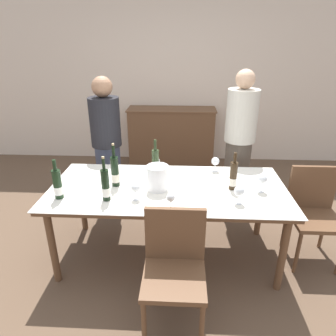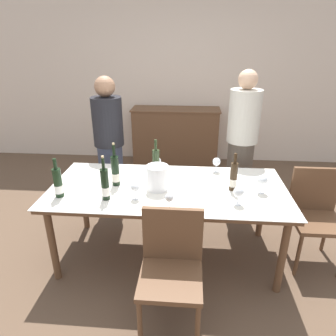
{
  "view_description": "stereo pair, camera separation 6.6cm",
  "coord_description": "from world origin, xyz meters",
  "px_view_note": "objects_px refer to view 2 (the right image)",
  "views": [
    {
      "loc": [
        0.12,
        -2.33,
        1.92
      ],
      "look_at": [
        0.0,
        0.0,
        0.91
      ],
      "focal_mm": 32.0,
      "sensor_mm": 36.0,
      "label": 1
    },
    {
      "loc": [
        0.19,
        -2.33,
        1.92
      ],
      "look_at": [
        0.0,
        0.0,
        0.91
      ],
      "focal_mm": 32.0,
      "sensor_mm": 36.0,
      "label": 2
    }
  ],
  "objects_px": {
    "wine_glass_1": "(157,161)",
    "person_guest_left": "(241,148)",
    "wine_bottle_3": "(156,165)",
    "wine_bottle_1": "(58,183)",
    "wine_glass_2": "(262,181)",
    "chair_right_end": "(315,210)",
    "person_host": "(110,148)",
    "wine_bottle_2": "(233,177)",
    "wine_glass_4": "(216,162)",
    "wine_bottle_4": "(105,185)",
    "wine_bottle_0": "(115,171)",
    "ice_bucket": "(157,177)",
    "wine_glass_5": "(169,198)",
    "wine_glass_3": "(239,192)",
    "sideboard_cabinet": "(175,137)",
    "chair_near_front": "(171,263)",
    "wine_glass_0": "(135,188)",
    "dining_table": "(168,193)"
  },
  "relations": [
    {
      "from": "wine_glass_1",
      "to": "person_guest_left",
      "type": "xyz_separation_m",
      "value": [
        0.87,
        0.45,
        0.01
      ]
    },
    {
      "from": "wine_bottle_3",
      "to": "wine_bottle_1",
      "type": "bearing_deg",
      "value": -152.24
    },
    {
      "from": "wine_glass_2",
      "to": "person_guest_left",
      "type": "height_order",
      "value": "person_guest_left"
    },
    {
      "from": "chair_right_end",
      "to": "person_guest_left",
      "type": "xyz_separation_m",
      "value": [
        -0.59,
        0.72,
        0.32
      ]
    },
    {
      "from": "wine_glass_2",
      "to": "person_host",
      "type": "height_order",
      "value": "person_host"
    },
    {
      "from": "person_host",
      "to": "wine_bottle_2",
      "type": "bearing_deg",
      "value": -32.37
    },
    {
      "from": "wine_bottle_2",
      "to": "wine_glass_2",
      "type": "xyz_separation_m",
      "value": [
        0.23,
        -0.04,
        -0.01
      ]
    },
    {
      "from": "chair_right_end",
      "to": "wine_bottle_3",
      "type": "bearing_deg",
      "value": 177.04
    },
    {
      "from": "wine_glass_4",
      "to": "chair_right_end",
      "type": "bearing_deg",
      "value": -18.0
    },
    {
      "from": "wine_bottle_4",
      "to": "person_guest_left",
      "type": "distance_m",
      "value": 1.61
    },
    {
      "from": "wine_bottle_0",
      "to": "ice_bucket",
      "type": "bearing_deg",
      "value": -8.03
    },
    {
      "from": "ice_bucket",
      "to": "person_host",
      "type": "relative_size",
      "value": 0.14
    },
    {
      "from": "wine_glass_5",
      "to": "person_guest_left",
      "type": "relative_size",
      "value": 0.09
    },
    {
      "from": "wine_glass_5",
      "to": "person_guest_left",
      "type": "height_order",
      "value": "person_guest_left"
    },
    {
      "from": "wine_bottle_2",
      "to": "wine_glass_3",
      "type": "relative_size",
      "value": 2.21
    },
    {
      "from": "wine_bottle_2",
      "to": "chair_right_end",
      "type": "xyz_separation_m",
      "value": [
        0.77,
        0.09,
        -0.34
      ]
    },
    {
      "from": "sideboard_cabinet",
      "to": "chair_near_front",
      "type": "distance_m",
      "value": 3.05
    },
    {
      "from": "wine_glass_3",
      "to": "wine_glass_4",
      "type": "distance_m",
      "value": 0.64
    },
    {
      "from": "wine_bottle_3",
      "to": "person_guest_left",
      "type": "height_order",
      "value": "person_guest_left"
    },
    {
      "from": "wine_bottle_0",
      "to": "wine_bottle_3",
      "type": "relative_size",
      "value": 1.03
    },
    {
      "from": "wine_bottle_3",
      "to": "person_host",
      "type": "xyz_separation_m",
      "value": [
        -0.6,
        0.65,
        -0.07
      ]
    },
    {
      "from": "sideboard_cabinet",
      "to": "wine_glass_1",
      "type": "xyz_separation_m",
      "value": [
        -0.07,
        -1.97,
        0.36
      ]
    },
    {
      "from": "sideboard_cabinet",
      "to": "wine_glass_0",
      "type": "relative_size",
      "value": 9.86
    },
    {
      "from": "wine_bottle_0",
      "to": "wine_glass_4",
      "type": "distance_m",
      "value": 0.97
    },
    {
      "from": "wine_glass_5",
      "to": "chair_near_front",
      "type": "bearing_deg",
      "value": -82.91
    },
    {
      "from": "wine_bottle_2",
      "to": "wine_glass_5",
      "type": "xyz_separation_m",
      "value": [
        -0.52,
        -0.38,
        -0.02
      ]
    },
    {
      "from": "wine_glass_3",
      "to": "wine_glass_4",
      "type": "xyz_separation_m",
      "value": [
        -0.13,
        0.62,
        -0.01
      ]
    },
    {
      "from": "ice_bucket",
      "to": "wine_glass_5",
      "type": "distance_m",
      "value": 0.36
    },
    {
      "from": "wine_glass_1",
      "to": "wine_bottle_4",
      "type": "bearing_deg",
      "value": -119.61
    },
    {
      "from": "wine_bottle_3",
      "to": "wine_glass_4",
      "type": "height_order",
      "value": "wine_bottle_3"
    },
    {
      "from": "wine_bottle_2",
      "to": "wine_glass_4",
      "type": "relative_size",
      "value": 2.34
    },
    {
      "from": "wine_bottle_0",
      "to": "wine_glass_3",
      "type": "bearing_deg",
      "value": -14.28
    },
    {
      "from": "wine_glass_5",
      "to": "wine_bottle_1",
      "type": "bearing_deg",
      "value": 170.99
    },
    {
      "from": "sideboard_cabinet",
      "to": "person_guest_left",
      "type": "bearing_deg",
      "value": -62.36
    },
    {
      "from": "sideboard_cabinet",
      "to": "ice_bucket",
      "type": "height_order",
      "value": "ice_bucket"
    },
    {
      "from": "ice_bucket",
      "to": "wine_bottle_4",
      "type": "xyz_separation_m",
      "value": [
        -0.39,
        -0.21,
        0.01
      ]
    },
    {
      "from": "wine_glass_1",
      "to": "wine_glass_4",
      "type": "distance_m",
      "value": 0.57
    },
    {
      "from": "wine_bottle_1",
      "to": "chair_near_front",
      "type": "height_order",
      "value": "wine_bottle_1"
    },
    {
      "from": "wine_bottle_2",
      "to": "chair_right_end",
      "type": "distance_m",
      "value": 0.84
    },
    {
      "from": "wine_glass_4",
      "to": "person_host",
      "type": "relative_size",
      "value": 0.09
    },
    {
      "from": "ice_bucket",
      "to": "person_host",
      "type": "xyz_separation_m",
      "value": [
        -0.64,
        0.85,
        -0.05
      ]
    },
    {
      "from": "dining_table",
      "to": "wine_glass_5",
      "type": "height_order",
      "value": "wine_glass_5"
    },
    {
      "from": "chair_near_front",
      "to": "person_guest_left",
      "type": "relative_size",
      "value": 0.53
    },
    {
      "from": "dining_table",
      "to": "wine_bottle_2",
      "type": "height_order",
      "value": "wine_bottle_2"
    },
    {
      "from": "wine_bottle_3",
      "to": "wine_glass_3",
      "type": "height_order",
      "value": "wine_bottle_3"
    },
    {
      "from": "wine_bottle_0",
      "to": "wine_glass_3",
      "type": "xyz_separation_m",
      "value": [
        1.03,
        -0.26,
        -0.03
      ]
    },
    {
      "from": "wine_glass_4",
      "to": "ice_bucket",
      "type": "bearing_deg",
      "value": -141.79
    },
    {
      "from": "ice_bucket",
      "to": "wine_bottle_3",
      "type": "height_order",
      "value": "wine_bottle_3"
    },
    {
      "from": "wine_glass_4",
      "to": "chair_near_front",
      "type": "bearing_deg",
      "value": -108.39
    },
    {
      "from": "wine_glass_3",
      "to": "wine_glass_5",
      "type": "relative_size",
      "value": 1.06
    }
  ]
}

